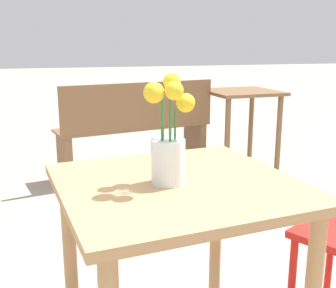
# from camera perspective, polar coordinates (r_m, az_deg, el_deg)

# --- Properties ---
(table_front) EXTENTS (0.81, 0.79, 0.75)m
(table_front) POSITION_cam_1_polar(r_m,az_deg,el_deg) (1.38, 1.37, -10.29)
(table_front) COLOR tan
(table_front) RESTS_ON ground_plane
(flower_vase) EXTENTS (0.16, 0.16, 0.34)m
(flower_vase) POSITION_cam_1_polar(r_m,az_deg,el_deg) (1.28, -0.02, -0.03)
(flower_vase) COLOR silver
(flower_vase) RESTS_ON table_front
(bench_near) EXTENTS (1.45, 0.62, 0.85)m
(bench_near) POSITION_cam_1_polar(r_m,az_deg,el_deg) (3.76, -4.23, 2.35)
(bench_near) COLOR brown
(bench_near) RESTS_ON ground_plane
(table_back) EXTENTS (0.68, 0.66, 0.74)m
(table_back) POSITION_cam_1_polar(r_m,az_deg,el_deg) (4.11, 9.86, 5.09)
(table_back) COLOR brown
(table_back) RESTS_ON ground_plane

